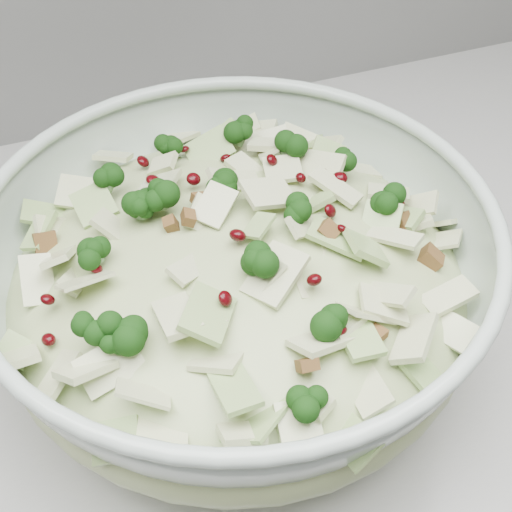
{
  "coord_description": "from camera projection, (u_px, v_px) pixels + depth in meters",
  "views": [
    {
      "loc": [
        -0.29,
        1.25,
        1.38
      ],
      "look_at": [
        -0.16,
        1.6,
        1.01
      ],
      "focal_mm": 50.0,
      "sensor_mm": 36.0,
      "label": 1
    }
  ],
  "objects": [
    {
      "name": "salad",
      "position": [
        237.0,
        265.0,
        0.53
      ],
      "size": [
        0.47,
        0.47,
        0.15
      ],
      "rotation": [
        0.0,
        0.0,
        -0.47
      ],
      "color": "#C3D491",
      "rests_on": "mixing_bowl"
    },
    {
      "name": "mixing_bowl",
      "position": [
        238.0,
        287.0,
        0.54
      ],
      "size": [
        0.41,
        0.41,
        0.15
      ],
      "rotation": [
        0.0,
        0.0,
        -0.1
      ],
      "color": "#B0C1B5",
      "rests_on": "counter"
    },
    {
      "name": "counter",
      "position": [
        336.0,
        457.0,
        1.03
      ],
      "size": [
        3.6,
        0.6,
        0.9
      ],
      "primitive_type": "cube",
      "color": "#A5A5A0",
      "rests_on": "floor"
    }
  ]
}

